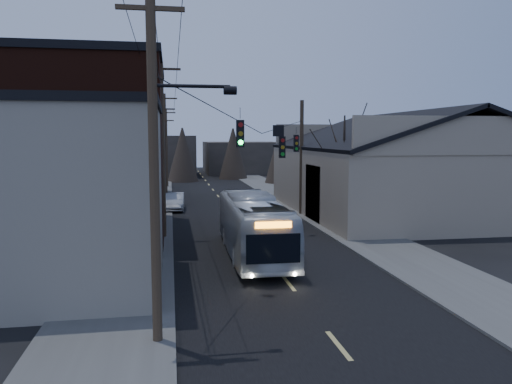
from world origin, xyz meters
TOP-DOWN VIEW (x-y plane):
  - ground at (0.00, 0.00)m, footprint 160.00×160.00m
  - road_surface at (0.00, 30.00)m, footprint 9.00×110.00m
  - sidewalk_left at (-6.50, 30.00)m, footprint 4.00×110.00m
  - sidewalk_right at (6.50, 30.00)m, footprint 4.00×110.00m
  - building_clapboard at (-9.00, 9.00)m, footprint 8.00×8.00m
  - building_brick at (-10.00, 20.00)m, footprint 10.00×12.00m
  - building_left_far at (-9.50, 36.00)m, footprint 9.00×14.00m
  - warehouse at (13.00, 25.00)m, footprint 16.16×20.60m
  - building_far_left at (-6.00, 65.00)m, footprint 10.00×12.00m
  - building_far_right at (7.00, 70.00)m, footprint 12.00×14.00m
  - bare_tree at (6.50, 20.00)m, footprint 0.40×0.40m
  - utility_lines at (-3.11, 24.14)m, footprint 11.24×45.28m
  - bus at (-0.60, 12.96)m, footprint 2.65×10.63m
  - parked_car at (-4.30, 29.13)m, footprint 1.65×4.25m

SIDE VIEW (x-z plane):
  - ground at x=0.00m, z-range 0.00..0.00m
  - road_surface at x=0.00m, z-range 0.00..0.02m
  - sidewalk_left at x=-6.50m, z-range 0.00..0.12m
  - sidewalk_right at x=6.50m, z-range 0.00..0.12m
  - parked_car at x=-4.30m, z-range 0.00..1.38m
  - bus at x=-0.60m, z-range 0.00..2.95m
  - building_far_right at x=7.00m, z-range 0.00..5.00m
  - warehouse at x=13.00m, z-range -1.17..6.56m
  - building_far_left at x=-6.00m, z-range 0.00..6.00m
  - building_clapboard at x=-9.00m, z-range 0.00..7.00m
  - building_left_far at x=-9.50m, z-range 0.00..7.00m
  - bare_tree at x=6.50m, z-range 0.00..7.20m
  - utility_lines at x=-3.11m, z-range -0.30..10.20m
  - building_brick at x=-10.00m, z-range 0.00..10.00m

